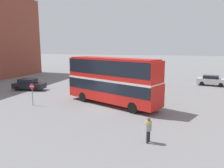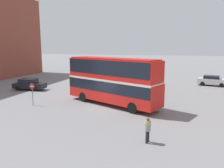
{
  "view_description": "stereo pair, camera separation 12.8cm",
  "coord_description": "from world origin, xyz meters",
  "px_view_note": "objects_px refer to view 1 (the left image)",
  "views": [
    {
      "loc": [
        6.32,
        -19.73,
        6.03
      ],
      "look_at": [
        0.38,
        1.36,
        2.16
      ],
      "focal_mm": 35.0,
      "sensor_mm": 36.0,
      "label": 1
    },
    {
      "loc": [
        6.44,
        -19.7,
        6.03
      ],
      "look_at": [
        0.38,
        1.36,
        2.16
      ],
      "focal_mm": 35.0,
      "sensor_mm": 36.0,
      "label": 2
    }
  ],
  "objects_px": {
    "parked_car_side_street": "(212,80)",
    "no_entry_sign": "(32,91)",
    "pedestrian_foreground": "(149,127)",
    "double_decker_bus": "(112,78)",
    "parked_car_kerb_far": "(95,76)",
    "parked_car_kerb_near": "(29,84)"
  },
  "relations": [
    {
      "from": "parked_car_side_street",
      "to": "no_entry_sign",
      "type": "distance_m",
      "value": 25.82
    },
    {
      "from": "parked_car_side_street",
      "to": "pedestrian_foreground",
      "type": "bearing_deg",
      "value": -94.58
    },
    {
      "from": "double_decker_bus",
      "to": "parked_car_side_street",
      "type": "height_order",
      "value": "double_decker_bus"
    },
    {
      "from": "double_decker_bus",
      "to": "no_entry_sign",
      "type": "relative_size",
      "value": 4.66
    },
    {
      "from": "double_decker_bus",
      "to": "parked_car_side_street",
      "type": "relative_size",
      "value": 2.37
    },
    {
      "from": "pedestrian_foreground",
      "to": "parked_car_kerb_far",
      "type": "bearing_deg",
      "value": -46.88
    },
    {
      "from": "double_decker_bus",
      "to": "parked_car_kerb_far",
      "type": "bearing_deg",
      "value": 140.83
    },
    {
      "from": "parked_car_kerb_far",
      "to": "parked_car_side_street",
      "type": "height_order",
      "value": "parked_car_kerb_far"
    },
    {
      "from": "parked_car_kerb_near",
      "to": "parked_car_kerb_far",
      "type": "relative_size",
      "value": 1.05
    },
    {
      "from": "double_decker_bus",
      "to": "parked_car_side_street",
      "type": "distance_m",
      "value": 18.76
    },
    {
      "from": "pedestrian_foreground",
      "to": "parked_car_side_street",
      "type": "relative_size",
      "value": 0.37
    },
    {
      "from": "parked_car_kerb_near",
      "to": "parked_car_side_street",
      "type": "height_order",
      "value": "same"
    },
    {
      "from": "parked_car_kerb_near",
      "to": "parked_car_side_street",
      "type": "xyz_separation_m",
      "value": [
        24.69,
        10.41,
        0.02
      ]
    },
    {
      "from": "parked_car_kerb_near",
      "to": "no_entry_sign",
      "type": "relative_size",
      "value": 1.95
    },
    {
      "from": "parked_car_kerb_near",
      "to": "no_entry_sign",
      "type": "height_order",
      "value": "no_entry_sign"
    },
    {
      "from": "parked_car_kerb_near",
      "to": "parked_car_kerb_far",
      "type": "xyz_separation_m",
      "value": [
        5.99,
        9.84,
        0.03
      ]
    },
    {
      "from": "parked_car_kerb_near",
      "to": "double_decker_bus",
      "type": "bearing_deg",
      "value": -23.49
    },
    {
      "from": "parked_car_kerb_near",
      "to": "no_entry_sign",
      "type": "distance_m",
      "value": 8.55
    },
    {
      "from": "double_decker_bus",
      "to": "parked_car_kerb_far",
      "type": "height_order",
      "value": "double_decker_bus"
    },
    {
      "from": "double_decker_bus",
      "to": "parked_car_kerb_far",
      "type": "distance_m",
      "value": 15.78
    },
    {
      "from": "double_decker_bus",
      "to": "parked_car_kerb_near",
      "type": "bearing_deg",
      "value": -173.51
    },
    {
      "from": "parked_car_side_street",
      "to": "double_decker_bus",
      "type": "bearing_deg",
      "value": -115.99
    }
  ]
}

